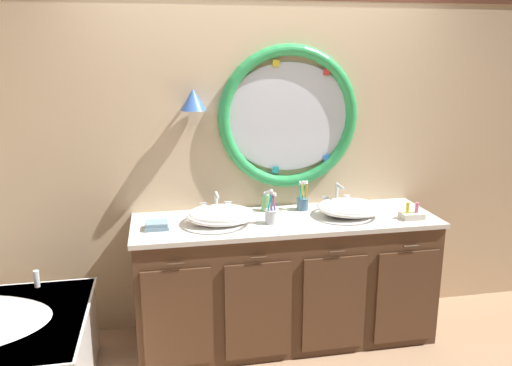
{
  "coord_description": "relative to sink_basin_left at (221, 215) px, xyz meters",
  "views": [
    {
      "loc": [
        -0.7,
        -2.9,
        1.93
      ],
      "look_at": [
        -0.09,
        0.25,
        1.12
      ],
      "focal_mm": 35.88,
      "sensor_mm": 36.0,
      "label": 1
    }
  ],
  "objects": [
    {
      "name": "vanity_counter",
      "position": [
        0.44,
        0.03,
        -0.49
      ],
      "size": [
        2.02,
        0.66,
        0.87
      ],
      "color": "brown",
      "rests_on": "ground_plane"
    },
    {
      "name": "sink_basin_left",
      "position": [
        0.0,
        0.0,
        0.0
      ],
      "size": [
        0.44,
        0.44,
        0.11
      ],
      "color": "white",
      "rests_on": "vanity_counter"
    },
    {
      "name": "back_wall_assembly",
      "position": [
        0.34,
        0.37,
        0.39
      ],
      "size": [
        6.4,
        0.26,
        2.6
      ],
      "color": "#D6B78E",
      "rests_on": "ground_plane"
    },
    {
      "name": "ground_plane",
      "position": [
        0.33,
        -0.21,
        -0.93
      ],
      "size": [
        14.0,
        14.0,
        0.0
      ],
      "primitive_type": "plane",
      "color": "tan"
    },
    {
      "name": "folded_hand_towel",
      "position": [
        -0.41,
        -0.02,
        -0.04
      ],
      "size": [
        0.15,
        0.13,
        0.05
      ],
      "color": "#7593A8",
      "rests_on": "vanity_counter"
    },
    {
      "name": "toothbrush_holder_left",
      "position": [
        0.32,
        -0.06,
        -0.0
      ],
      "size": [
        0.09,
        0.09,
        0.22
      ],
      "color": "silver",
      "rests_on": "vanity_counter"
    },
    {
      "name": "toiletry_basket",
      "position": [
        1.26,
        -0.14,
        -0.03
      ],
      "size": [
        0.14,
        0.11,
        0.11
      ],
      "color": "beige",
      "rests_on": "vanity_counter"
    },
    {
      "name": "faucet_set_left",
      "position": [
        0.0,
        0.25,
        0.0
      ],
      "size": [
        0.22,
        0.15,
        0.15
      ],
      "color": "silver",
      "rests_on": "vanity_counter"
    },
    {
      "name": "toothbrush_holder_right",
      "position": [
        0.6,
        0.19,
        -0.0
      ],
      "size": [
        0.09,
        0.09,
        0.21
      ],
      "color": "slate",
      "rests_on": "vanity_counter"
    },
    {
      "name": "faucet_set_right",
      "position": [
        0.87,
        0.25,
        0.01
      ],
      "size": [
        0.21,
        0.15,
        0.17
      ],
      "color": "silver",
      "rests_on": "vanity_counter"
    },
    {
      "name": "soap_dispenser",
      "position": [
        0.34,
        0.22,
        0.0
      ],
      "size": [
        0.07,
        0.07,
        0.14
      ],
      "color": "#6BAD66",
      "rests_on": "vanity_counter"
    },
    {
      "name": "sink_basin_right",
      "position": [
        0.87,
        -0.0,
        -0.0
      ],
      "size": [
        0.43,
        0.43,
        0.11
      ],
      "color": "white",
      "rests_on": "vanity_counter"
    }
  ]
}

